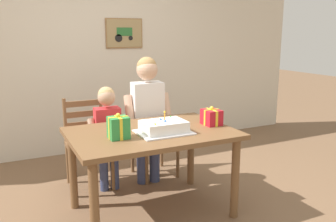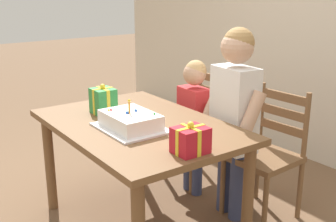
{
  "view_description": "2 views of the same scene",
  "coord_description": "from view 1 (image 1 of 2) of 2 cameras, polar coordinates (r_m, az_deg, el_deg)",
  "views": [
    {
      "loc": [
        -1.14,
        -2.69,
        1.58
      ],
      "look_at": [
        0.16,
        0.0,
        0.91
      ],
      "focal_mm": 37.99,
      "sensor_mm": 36.0,
      "label": 1
    },
    {
      "loc": [
        2.19,
        -1.34,
        1.61
      ],
      "look_at": [
        0.09,
        0.17,
        0.83
      ],
      "focal_mm": 45.37,
      "sensor_mm": 36.0,
      "label": 2
    }
  ],
  "objects": [
    {
      "name": "ground_plane",
      "position": [
        3.32,
        -2.54,
        -15.84
      ],
      "size": [
        20.0,
        20.0,
        0.0
      ],
      "primitive_type": "plane",
      "color": "brown"
    },
    {
      "name": "back_wall",
      "position": [
        4.81,
        -12.12,
        8.94
      ],
      "size": [
        6.4,
        0.11,
        2.6
      ],
      "color": "beige",
      "rests_on": "ground"
    },
    {
      "name": "dining_table",
      "position": [
        3.07,
        -2.66,
        -5.03
      ],
      "size": [
        1.38,
        0.93,
        0.75
      ],
      "color": "brown",
      "rests_on": "ground"
    },
    {
      "name": "birthday_cake",
      "position": [
        2.97,
        -0.7,
        -2.64
      ],
      "size": [
        0.44,
        0.34,
        0.19
      ],
      "color": "silver",
      "rests_on": "dining_table"
    },
    {
      "name": "gift_box_red_large",
      "position": [
        3.25,
        6.99,
        -0.98
      ],
      "size": [
        0.15,
        0.18,
        0.17
      ],
      "color": "red",
      "rests_on": "dining_table"
    },
    {
      "name": "gift_box_beside_cake",
      "position": [
        2.84,
        -7.96,
        -2.65
      ],
      "size": [
        0.16,
        0.15,
        0.21
      ],
      "color": "#2D8E42",
      "rests_on": "dining_table"
    },
    {
      "name": "chair_left",
      "position": [
        3.77,
        -12.76,
        -4.95
      ],
      "size": [
        0.42,
        0.42,
        0.92
      ],
      "color": "brown",
      "rests_on": "ground"
    },
    {
      "name": "chair_right",
      "position": [
        3.98,
        -2.46,
        -3.69
      ],
      "size": [
        0.44,
        0.44,
        0.92
      ],
      "color": "brown",
      "rests_on": "ground"
    },
    {
      "name": "child_older",
      "position": [
        3.67,
        -3.29,
        0.48
      ],
      "size": [
        0.5,
        0.29,
        1.34
      ],
      "color": "#38426B",
      "rests_on": "ground"
    },
    {
      "name": "child_younger",
      "position": [
        3.57,
        -9.65,
        -2.8
      ],
      "size": [
        0.39,
        0.23,
        1.06
      ],
      "color": "#38426B",
      "rests_on": "ground"
    }
  ]
}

